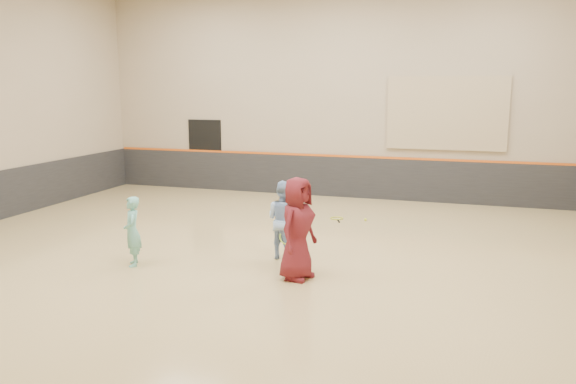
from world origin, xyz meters
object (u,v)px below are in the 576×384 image
(instructor, at_px, (284,220))
(girl, at_px, (132,231))
(young_man, at_px, (298,228))
(spare_racket, at_px, (337,218))

(instructor, bearing_deg, girl, 48.87)
(girl, height_order, young_man, young_man)
(girl, distance_m, instructor, 2.78)
(girl, xyz_separation_m, instructor, (2.49, 1.24, 0.11))
(instructor, height_order, young_man, young_man)
(young_man, distance_m, spare_racket, 4.58)
(instructor, relative_size, spare_racket, 2.07)
(girl, bearing_deg, young_man, 62.38)
(girl, relative_size, spare_racket, 1.76)
(girl, relative_size, instructor, 0.85)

